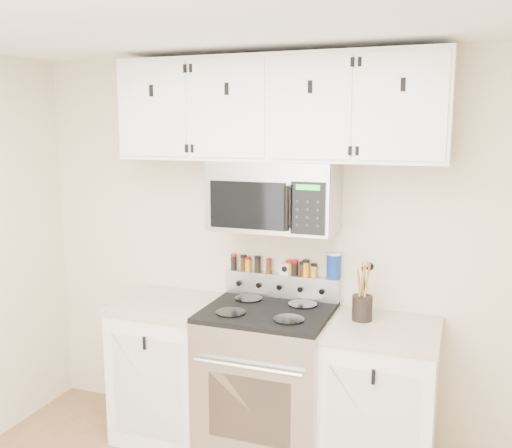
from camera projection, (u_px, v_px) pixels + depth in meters
The scene contains 19 objects.
back_wall at pixel (284, 250), 3.71m from camera, with size 3.50×0.01×2.50m, color beige.
range at pixel (267, 380), 3.54m from camera, with size 0.76×0.65×1.10m.
base_cabinet_left at pixel (171, 367), 3.80m from camera, with size 0.64×0.62×0.92m.
base_cabinet_right at pixel (380, 401), 3.33m from camera, with size 0.64×0.62×0.92m.
microwave at pixel (275, 196), 3.47m from camera, with size 0.76×0.44×0.42m.
upper_cabinets at pixel (277, 109), 3.40m from camera, with size 2.00×0.35×0.62m.
utensil_crock at pixel (362, 306), 3.34m from camera, with size 0.12×0.12×0.35m.
kitchen_timer at pixel (286, 269), 3.69m from camera, with size 0.06×0.05×0.07m, color silver.
salt_canister at pixel (334, 266), 3.57m from camera, with size 0.09×0.09×0.17m.
spice_jar_0 at pixel (234, 262), 3.81m from camera, with size 0.04×0.04×0.11m.
spice_jar_1 at pixel (244, 263), 3.78m from camera, with size 0.04×0.04×0.10m.
spice_jar_2 at pixel (248, 264), 3.77m from camera, with size 0.04×0.04×0.10m.
spice_jar_3 at pixel (258, 264), 3.75m from camera, with size 0.04×0.04×0.10m.
spice_jar_4 at pixel (269, 266), 3.72m from camera, with size 0.04×0.04×0.10m.
spice_jar_5 at pixel (289, 267), 3.68m from camera, with size 0.04×0.04×0.10m.
spice_jar_6 at pixel (295, 268), 3.66m from camera, with size 0.05×0.05×0.10m.
spice_jar_7 at pixel (303, 269), 3.64m from camera, with size 0.04×0.04×0.09m.
spice_jar_8 at pixel (306, 268), 3.64m from camera, with size 0.04×0.04×0.11m.
spice_jar_9 at pixel (314, 270), 3.62m from camera, with size 0.04×0.04×0.09m.
Camera 1 is at (1.08, -1.72, 2.05)m, focal length 40.00 mm.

